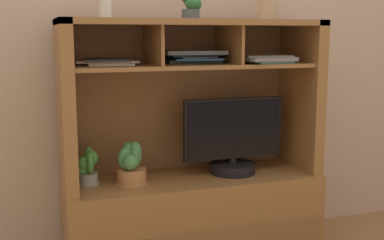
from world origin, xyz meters
TOP-DOWN VIEW (x-y plane):
  - media_console at (0.00, 0.01)m, footprint 1.34×0.52m
  - tv_monitor at (0.23, -0.02)m, footprint 0.56×0.24m
  - potted_orchid at (-0.34, -0.04)m, footprint 0.17×0.17m
  - potted_fern at (-0.54, 0.02)m, footprint 0.12×0.12m
  - magazine_stack_left at (-0.42, 0.06)m, footprint 0.32×0.26m
  - magazine_stack_centre at (0.01, 0.06)m, footprint 0.32×0.30m
  - magazine_stack_right at (0.38, -0.05)m, footprint 0.29×0.31m
  - potted_succulent at (-0.00, 0.02)m, footprint 0.12×0.11m
  - ceramic_vase at (0.44, 0.03)m, footprint 0.12×0.12m

SIDE VIEW (x-z plane):
  - media_console at x=0.00m, z-range -0.24..1.04m
  - potted_fern at x=-0.54m, z-range 0.46..0.64m
  - potted_orchid at x=-0.34m, z-range 0.45..0.66m
  - tv_monitor at x=0.23m, z-range 0.43..0.84m
  - magazine_stack_left at x=-0.42m, z-range 1.06..1.09m
  - magazine_stack_right at x=0.38m, z-range 1.06..1.10m
  - magazine_stack_centre at x=0.01m, z-range 1.06..1.13m
  - potted_succulent at x=0.00m, z-range 1.28..1.43m
  - ceramic_vase at x=0.44m, z-range 1.28..1.50m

